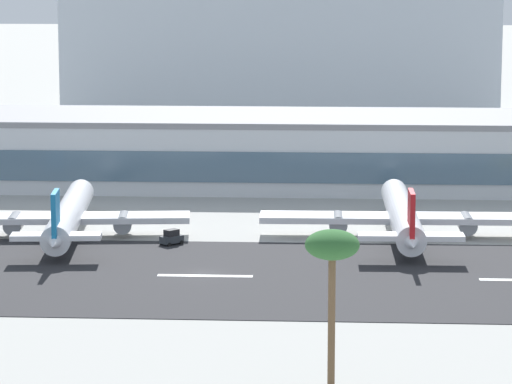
{
  "coord_description": "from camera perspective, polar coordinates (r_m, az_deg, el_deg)",
  "views": [
    {
      "loc": [
        17.18,
        -171.82,
        39.09
      ],
      "look_at": [
        4.63,
        36.58,
        4.51
      ],
      "focal_mm": 98.13,
      "sensor_mm": 36.0,
      "label": 1
    }
  ],
  "objects": [
    {
      "name": "ground_plane",
      "position": [
        177.04,
        -2.21,
        -3.36
      ],
      "size": [
        1400.0,
        1400.0,
        0.0
      ],
      "primitive_type": "plane",
      "color": "#9E9E99"
    },
    {
      "name": "runway_strip",
      "position": [
        175.71,
        -2.26,
        -3.44
      ],
      "size": [
        800.0,
        43.16,
        0.08
      ],
      "primitive_type": "cube",
      "color": "#262628",
      "rests_on": "ground_plane"
    },
    {
      "name": "service_baggage_tug_0",
      "position": [
        194.92,
        -3.46,
        -1.87
      ],
      "size": [
        3.35,
        3.43,
        2.2
      ],
      "rotation": [
        0.0,
        0.0,
        3.96
      ],
      "color": "#2D3338",
      "rests_on": "ground_plane"
    },
    {
      "name": "airliner_blue_tail_gate_1",
      "position": [
        201.09,
        -7.66,
        -1.01
      ],
      "size": [
        35.05,
        45.21,
        9.45
      ],
      "rotation": [
        0.0,
        0.0,
        1.67
      ],
      "color": "silver",
      "rests_on": "ground_plane"
    },
    {
      "name": "palm_tree_2",
      "position": [
        127.58,
        3.12,
        -2.41
      ],
      "size": [
        5.01,
        5.01,
        14.94
      ],
      "color": "brown",
      "rests_on": "ground_plane"
    },
    {
      "name": "terminal_building",
      "position": [
        246.21,
        0.35,
        1.73
      ],
      "size": [
        175.96,
        28.51,
        12.42
      ],
      "color": "silver",
      "rests_on": "ground_plane"
    },
    {
      "name": "runway_centreline_dash_4",
      "position": [
        175.65,
        -2.09,
        -3.43
      ],
      "size": [
        12.0,
        1.2,
        0.01
      ],
      "primitive_type": "cube",
      "color": "white",
      "rests_on": "runway_strip"
    },
    {
      "name": "airliner_red_tail_gate_2",
      "position": [
        200.15,
        6.0,
        -1.02
      ],
      "size": [
        40.9,
        45.76,
        9.55
      ],
      "rotation": [
        0.0,
        0.0,
        1.59
      ],
      "color": "white",
      "rests_on": "ground_plane"
    },
    {
      "name": "distant_hotel_block",
      "position": [
        340.47,
        1.06,
        5.55
      ],
      "size": [
        101.49,
        39.31,
        32.42
      ],
      "primitive_type": "cube",
      "color": "#A8B2BC",
      "rests_on": "ground_plane"
    }
  ]
}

